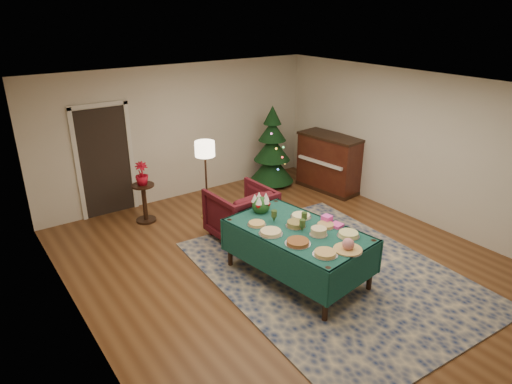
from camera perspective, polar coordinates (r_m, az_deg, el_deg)
room_shell at (r=6.61m, az=4.47°, el=1.04°), size 7.00×7.00×7.00m
doorway at (r=8.92m, az=-18.38°, el=3.94°), size 1.08×0.04×2.16m
rug at (r=7.04m, az=9.37°, el=-10.04°), size 3.41×4.36×0.02m
buffet_table at (r=6.59m, az=5.25°, el=-5.91°), size 1.48×2.19×0.79m
platter_0 at (r=5.92m, az=8.64°, el=-7.59°), size 0.33×0.33×0.05m
platter_1 at (r=6.05m, az=11.43°, el=-6.62°), size 0.38×0.38×0.17m
platter_2 at (r=6.41m, az=11.47°, el=-5.22°), size 0.31×0.31×0.07m
platter_3 at (r=6.12m, az=5.24°, el=-6.28°), size 0.35×0.35×0.06m
platter_4 at (r=6.37m, az=7.83°, el=-4.94°), size 0.26×0.26×0.11m
platter_5 at (r=6.63m, az=8.70°, el=-4.13°), size 0.28×0.28×0.04m
platter_6 at (r=6.36m, az=1.86°, el=-5.06°), size 0.34×0.34×0.06m
platter_7 at (r=6.58m, az=4.99°, el=-4.02°), size 0.29×0.29×0.08m
platter_8 at (r=6.87m, az=5.64°, el=-3.00°), size 0.32×0.32×0.04m
platter_9 at (r=6.60m, az=0.09°, el=-4.00°), size 0.28×0.28×0.04m
goblet_0 at (r=6.66m, az=2.27°, el=-3.01°), size 0.08×0.08×0.19m
goblet_1 at (r=6.63m, az=6.05°, el=-3.24°), size 0.08×0.08×0.19m
goblet_2 at (r=6.42m, az=5.81°, el=-4.17°), size 0.08×0.08×0.19m
napkin_stack at (r=6.66m, az=10.04°, el=-4.10°), size 0.18×0.18×0.04m
gift_box at (r=6.75m, az=8.84°, el=-3.35°), size 0.14×0.14×0.11m
centerpiece at (r=6.96m, az=0.62°, el=-1.45°), size 0.29×0.29×0.33m
armchair at (r=7.77m, az=-1.90°, el=-2.37°), size 1.00×0.94×0.99m
floor_lamp at (r=8.28m, az=-6.39°, el=4.79°), size 0.36×0.36×1.49m
side_table at (r=8.64m, az=-13.75°, el=-1.41°), size 0.41×0.41×0.73m
potted_plant at (r=8.46m, az=-14.05°, el=1.65°), size 0.24×0.42×0.24m
christmas_tree at (r=10.03m, az=2.02°, el=5.28°), size 1.16×1.16×1.78m
piano at (r=9.93m, az=9.15°, el=3.56°), size 0.80×1.46×1.21m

